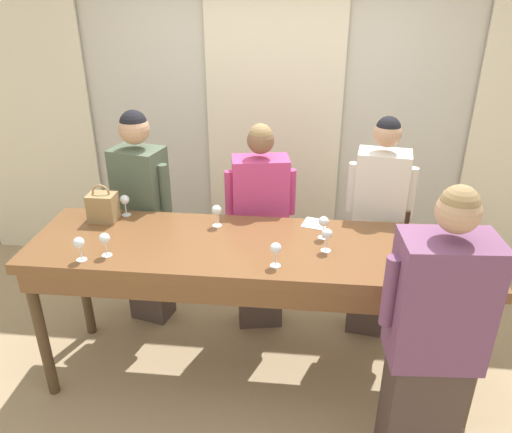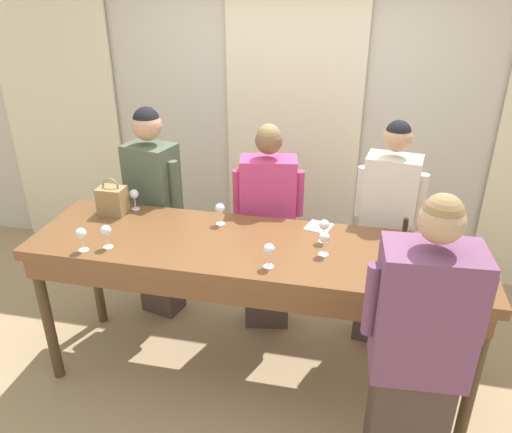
# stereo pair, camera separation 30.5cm
# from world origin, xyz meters

# --- Properties ---
(ground_plane) EXTENTS (18.00, 18.00, 0.00)m
(ground_plane) POSITION_xyz_m (0.00, 0.00, 0.00)
(ground_plane) COLOR tan
(wall_back) EXTENTS (12.00, 0.06, 2.80)m
(wall_back) POSITION_xyz_m (0.00, 1.64, 1.40)
(wall_back) COLOR beige
(wall_back) RESTS_ON ground_plane
(curtain_panel_left) EXTENTS (1.15, 0.03, 2.69)m
(curtain_panel_left) POSITION_xyz_m (-2.22, 1.57, 1.34)
(curtain_panel_left) COLOR #EFE5C6
(curtain_panel_left) RESTS_ON ground_plane
(curtain_panel_center) EXTENTS (1.15, 0.03, 2.69)m
(curtain_panel_center) POSITION_xyz_m (0.00, 1.57, 1.34)
(curtain_panel_center) COLOR #EFE5C6
(curtain_panel_center) RESTS_ON ground_plane
(tasting_bar) EXTENTS (2.78, 0.78, 1.03)m
(tasting_bar) POSITION_xyz_m (0.00, -0.02, 0.93)
(tasting_bar) COLOR brown
(tasting_bar) RESTS_ON ground_plane
(wine_bottle) EXTENTS (0.08, 0.08, 0.32)m
(wine_bottle) POSITION_xyz_m (0.86, -0.11, 1.15)
(wine_bottle) COLOR black
(wine_bottle) RESTS_ON tasting_bar
(handbag) EXTENTS (0.18, 0.14, 0.26)m
(handbag) POSITION_xyz_m (-1.04, 0.23, 1.13)
(handbag) COLOR #997A4C
(handbag) RESTS_ON tasting_bar
(wine_glass_front_left) EXTENTS (0.06, 0.06, 0.15)m
(wine_glass_front_left) POSITION_xyz_m (-0.27, 0.22, 1.14)
(wine_glass_front_left) COLOR white
(wine_glass_front_left) RESTS_ON tasting_bar
(wine_glass_front_mid) EXTENTS (0.06, 0.06, 0.15)m
(wine_glass_front_mid) POSITION_xyz_m (-0.97, -0.29, 1.14)
(wine_glass_front_mid) COLOR white
(wine_glass_front_mid) RESTS_ON tasting_bar
(wine_glass_front_right) EXTENTS (0.06, 0.06, 0.15)m
(wine_glass_front_right) POSITION_xyz_m (0.41, 0.12, 1.14)
(wine_glass_front_right) COLOR white
(wine_glass_front_right) RESTS_ON tasting_bar
(wine_glass_center_left) EXTENTS (0.06, 0.06, 0.15)m
(wine_glass_center_left) POSITION_xyz_m (-0.92, 0.32, 1.14)
(wine_glass_center_left) COLOR white
(wine_glass_center_left) RESTS_ON tasting_bar
(wine_glass_center_mid) EXTENTS (0.06, 0.06, 0.15)m
(wine_glass_center_mid) POSITION_xyz_m (0.43, -0.04, 1.14)
(wine_glass_center_mid) COLOR white
(wine_glass_center_mid) RESTS_ON tasting_bar
(wine_glass_center_right) EXTENTS (0.06, 0.06, 0.15)m
(wine_glass_center_right) POSITION_xyz_m (-0.85, -0.23, 1.14)
(wine_glass_center_right) COLOR white
(wine_glass_center_right) RESTS_ON tasting_bar
(wine_glass_back_left) EXTENTS (0.06, 0.06, 0.15)m
(wine_glass_back_left) POSITION_xyz_m (0.14, -0.24, 1.14)
(wine_glass_back_left) COLOR white
(wine_glass_back_left) RESTS_ON tasting_bar
(napkin) EXTENTS (0.19, 0.19, 0.00)m
(napkin) POSITION_xyz_m (0.37, 0.32, 1.03)
(napkin) COLOR white
(napkin) RESTS_ON tasting_bar
(guest_olive_jacket) EXTENTS (0.46, 0.33, 1.69)m
(guest_olive_jacket) POSITION_xyz_m (-0.89, 0.58, 0.88)
(guest_olive_jacket) COLOR #473833
(guest_olive_jacket) RESTS_ON ground_plane
(guest_pink_top) EXTENTS (0.51, 0.28, 1.62)m
(guest_pink_top) POSITION_xyz_m (-0.02, 0.58, 0.83)
(guest_pink_top) COLOR #473833
(guest_pink_top) RESTS_ON ground_plane
(guest_cream_sweater) EXTENTS (0.47, 0.28, 1.69)m
(guest_cream_sweater) POSITION_xyz_m (0.81, 0.58, 0.87)
(guest_cream_sweater) COLOR #473833
(guest_cream_sweater) RESTS_ON ground_plane
(host_pouring) EXTENTS (0.55, 0.30, 1.73)m
(host_pouring) POSITION_xyz_m (0.94, -0.68, 0.87)
(host_pouring) COLOR #473833
(host_pouring) RESTS_ON ground_plane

